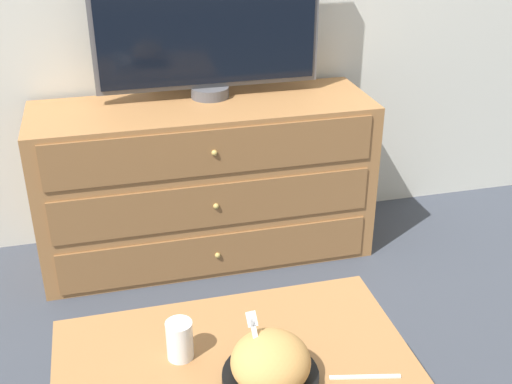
{
  "coord_description": "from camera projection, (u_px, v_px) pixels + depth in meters",
  "views": [
    {
      "loc": [
        -0.5,
        -2.76,
        1.58
      ],
      "look_at": [
        -0.12,
        -1.24,
        0.78
      ],
      "focal_mm": 45.0,
      "sensor_mm": 36.0,
      "label": 1
    }
  ],
  "objects": [
    {
      "name": "ground_plane",
      "position": [
        218.0,
        221.0,
        3.21
      ],
      "size": [
        12.0,
        12.0,
        0.0
      ],
      "primitive_type": "plane",
      "color": "#383D47"
    },
    {
      "name": "dresser",
      "position": [
        206.0,
        182.0,
        2.8
      ],
      "size": [
        1.42,
        0.48,
        0.71
      ],
      "color": "#9E6B3D",
      "rests_on": "ground_plane"
    },
    {
      "name": "tv",
      "position": [
        207.0,
        12.0,
        2.57
      ],
      "size": [
        0.94,
        0.16,
        0.69
      ],
      "color": "#515156",
      "rests_on": "dresser"
    },
    {
      "name": "takeout_bowl",
      "position": [
        271.0,
        366.0,
        1.51
      ],
      "size": [
        0.23,
        0.23,
        0.18
      ],
      "color": "black",
      "rests_on": "coffee_table"
    },
    {
      "name": "drink_cup",
      "position": [
        180.0,
        342.0,
        1.6
      ],
      "size": [
        0.07,
        0.07,
        0.1
      ],
      "color": "white",
      "rests_on": "coffee_table"
    },
    {
      "name": "knife",
      "position": [
        365.0,
        377.0,
        1.55
      ],
      "size": [
        0.17,
        0.05,
        0.01
      ],
      "color": "white",
      "rests_on": "coffee_table"
    }
  ]
}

